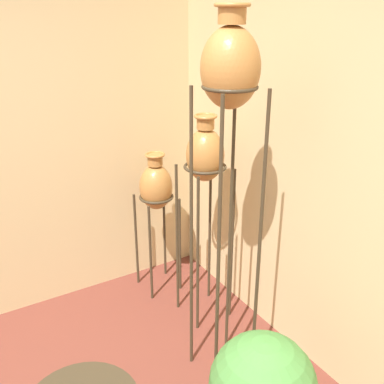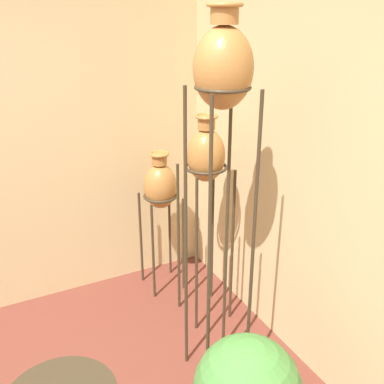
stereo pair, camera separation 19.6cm
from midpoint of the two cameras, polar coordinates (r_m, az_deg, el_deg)
vase_stand_tall at (r=2.26m, az=6.50°, el=13.85°), size 0.30×0.30×2.15m
vase_stand_medium at (r=2.95m, az=3.69°, el=3.95°), size 0.30×0.30×1.51m
vase_stand_short at (r=3.40m, az=-2.42°, el=0.49°), size 0.28×0.28×1.14m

